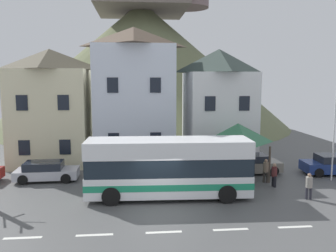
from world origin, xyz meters
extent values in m
cube|color=#4F5051|center=(0.00, 0.00, -0.03)|extent=(40.00, 60.00, 0.06)
cube|color=silver|center=(-6.00, -2.16, 0.00)|extent=(1.60, 0.20, 0.01)
cube|color=silver|center=(-3.00, -2.16, 0.00)|extent=(1.60, 0.20, 0.01)
cube|color=silver|center=(0.00, -2.16, 0.00)|extent=(1.60, 0.20, 0.01)
cube|color=silver|center=(3.00, -2.16, 0.00)|extent=(1.60, 0.20, 0.01)
cube|color=silver|center=(6.00, -2.16, 0.00)|extent=(1.60, 0.20, 0.01)
cube|color=beige|center=(-7.76, 11.52, 3.73)|extent=(5.76, 5.03, 7.47)
pyramid|color=#504A3A|center=(-7.76, 11.52, 8.24)|extent=(5.76, 5.03, 1.56)
cube|color=black|center=(-9.20, 8.97, 1.79)|extent=(0.80, 0.06, 1.10)
cube|color=black|center=(-6.32, 8.97, 1.79)|extent=(0.80, 0.06, 1.10)
cube|color=black|center=(-9.20, 8.97, 5.03)|extent=(0.80, 0.06, 1.10)
cube|color=black|center=(-6.32, 8.97, 5.03)|extent=(0.80, 0.06, 1.10)
cube|color=silver|center=(-1.24, 12.20, 4.65)|extent=(6.19, 6.40, 9.30)
pyramid|color=brown|center=(-1.24, 12.20, 10.08)|extent=(6.19, 6.40, 1.57)
cube|color=black|center=(-2.79, 8.97, 2.22)|extent=(0.80, 0.06, 1.10)
cube|color=black|center=(0.31, 8.97, 2.22)|extent=(0.80, 0.06, 1.10)
cube|color=black|center=(-2.79, 8.97, 6.26)|extent=(0.80, 0.06, 1.10)
cube|color=black|center=(0.31, 8.97, 6.26)|extent=(0.80, 0.06, 1.10)
cube|color=white|center=(5.71, 11.87, 3.63)|extent=(5.24, 5.74, 7.25)
pyramid|color=#2E3B36|center=(5.71, 11.87, 8.20)|extent=(5.24, 5.74, 1.89)
cube|color=black|center=(4.39, 8.97, 1.73)|extent=(0.80, 0.06, 1.10)
cube|color=black|center=(7.02, 8.97, 1.73)|extent=(0.80, 0.06, 1.10)
cube|color=black|center=(4.39, 8.97, 4.89)|extent=(0.80, 0.06, 1.10)
cube|color=black|center=(7.02, 8.97, 4.89)|extent=(0.80, 0.06, 1.10)
cone|color=#626847|center=(-0.14, 35.33, 8.90)|extent=(42.18, 42.18, 17.79)
cube|color=white|center=(0.65, 2.49, 0.84)|extent=(9.26, 2.78, 1.17)
cube|color=#1E8C60|center=(0.65, 2.49, 0.90)|extent=(9.28, 2.80, 0.36)
cube|color=#19232D|center=(0.65, 2.49, 1.92)|extent=(9.15, 2.74, 0.99)
cube|color=white|center=(0.65, 2.49, 2.88)|extent=(9.26, 2.78, 0.93)
cube|color=#19232D|center=(5.25, 2.33, 1.92)|extent=(0.13, 2.07, 0.95)
cylinder|color=black|center=(3.81, 3.56, 0.50)|extent=(1.01, 0.31, 1.00)
cylinder|color=black|center=(3.72, 1.20, 0.50)|extent=(1.01, 0.31, 1.00)
cylinder|color=black|center=(-2.43, 3.78, 0.50)|extent=(1.01, 0.31, 1.00)
cylinder|color=black|center=(-2.51, 1.42, 0.50)|extent=(1.01, 0.31, 1.00)
cylinder|color=#473D33|center=(4.13, 7.99, 1.20)|extent=(0.14, 0.14, 2.40)
cylinder|color=#473D33|center=(7.43, 7.99, 1.20)|extent=(0.14, 0.14, 2.40)
cylinder|color=#473D33|center=(4.13, 4.69, 1.20)|extent=(0.14, 0.14, 2.40)
cylinder|color=#473D33|center=(7.43, 4.69, 1.20)|extent=(0.14, 0.14, 2.40)
pyramid|color=#2E6A47|center=(5.78, 6.34, 3.05)|extent=(3.60, 3.60, 1.31)
cube|color=navy|center=(12.69, 6.39, 0.53)|extent=(4.13, 2.15, 0.70)
cube|color=#1E232D|center=(12.89, 6.38, 1.12)|extent=(2.51, 1.82, 0.50)
cylinder|color=black|center=(11.31, 5.57, 0.32)|extent=(0.65, 0.24, 0.64)
cylinder|color=black|center=(11.43, 7.38, 0.32)|extent=(0.65, 0.24, 0.64)
cube|color=silver|center=(-7.06, 6.59, 0.47)|extent=(4.09, 1.90, 0.59)
cube|color=#1E232D|center=(-7.27, 6.58, 1.02)|extent=(2.47, 1.64, 0.50)
cylinder|color=black|center=(-5.76, 7.48, 0.32)|extent=(0.65, 0.22, 0.64)
cylinder|color=black|center=(-5.71, 5.77, 0.32)|extent=(0.65, 0.22, 0.64)
cylinder|color=black|center=(-8.42, 7.40, 0.32)|extent=(0.65, 0.22, 0.64)
cylinder|color=black|center=(-8.37, 5.70, 0.32)|extent=(0.65, 0.22, 0.64)
cube|color=slate|center=(7.12, 7.12, 0.52)|extent=(4.01, 1.90, 0.68)
cube|color=#1E232D|center=(6.92, 7.11, 1.11)|extent=(2.42, 1.63, 0.48)
cylinder|color=black|center=(8.39, 8.00, 0.32)|extent=(0.65, 0.22, 0.64)
cylinder|color=black|center=(8.45, 6.32, 0.32)|extent=(0.65, 0.22, 0.64)
cylinder|color=black|center=(5.79, 7.91, 0.32)|extent=(0.65, 0.22, 0.64)
cylinder|color=black|center=(5.84, 6.23, 0.32)|extent=(0.65, 0.22, 0.64)
cylinder|color=black|center=(7.42, 3.71, 0.36)|extent=(0.18, 0.18, 0.71)
cylinder|color=black|center=(7.40, 3.92, 0.36)|extent=(0.18, 0.18, 0.71)
cylinder|color=#512323|center=(7.41, 3.82, 0.96)|extent=(0.33, 0.33, 0.61)
sphere|color=#9E7A60|center=(7.41, 3.82, 1.38)|extent=(0.23, 0.23, 0.23)
cylinder|color=black|center=(4.76, 4.66, 0.38)|extent=(0.13, 0.13, 0.76)
cylinder|color=black|center=(4.72, 4.86, 0.38)|extent=(0.13, 0.13, 0.76)
cylinder|color=#232B38|center=(4.74, 4.76, 1.04)|extent=(0.34, 0.34, 0.67)
sphere|color=#9E7A60|center=(4.74, 4.76, 1.48)|extent=(0.21, 0.21, 0.21)
cylinder|color=#38332D|center=(7.31, 4.69, 0.38)|extent=(0.15, 0.15, 0.76)
cylinder|color=#38332D|center=(7.11, 4.77, 0.38)|extent=(0.15, 0.15, 0.76)
cylinder|color=#7F6B56|center=(7.21, 4.73, 1.03)|extent=(0.34, 0.34, 0.64)
sphere|color=#9E7A60|center=(7.21, 4.73, 1.46)|extent=(0.21, 0.21, 0.21)
cylinder|color=#2D2D38|center=(8.54, 1.37, 0.36)|extent=(0.14, 0.14, 0.72)
cylinder|color=#2D2D38|center=(8.32, 1.39, 0.36)|extent=(0.14, 0.14, 0.72)
cylinder|color=gray|center=(8.43, 1.38, 0.98)|extent=(0.36, 0.36, 0.60)
sphere|color=#9E7A60|center=(8.43, 1.38, 1.38)|extent=(0.21, 0.21, 0.21)
cube|color=#473828|center=(4.49, 8.35, 0.45)|extent=(1.45, 0.45, 0.08)
cube|color=#473828|center=(4.49, 8.58, 0.67)|extent=(1.45, 0.06, 0.40)
cube|color=#2D2D33|center=(3.84, 8.35, 0.23)|extent=(0.08, 0.36, 0.45)
cube|color=#2D2D33|center=(5.13, 8.35, 0.23)|extent=(0.08, 0.36, 0.45)
cylinder|color=silver|center=(11.80, 4.85, 3.15)|extent=(0.10, 0.10, 6.31)
camera|label=1|loc=(-1.19, -16.76, 6.63)|focal=37.51mm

